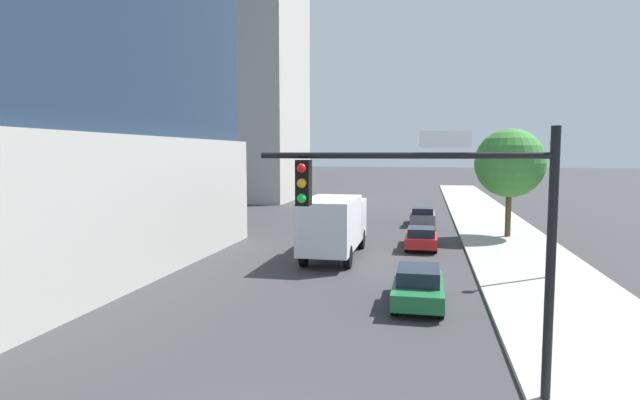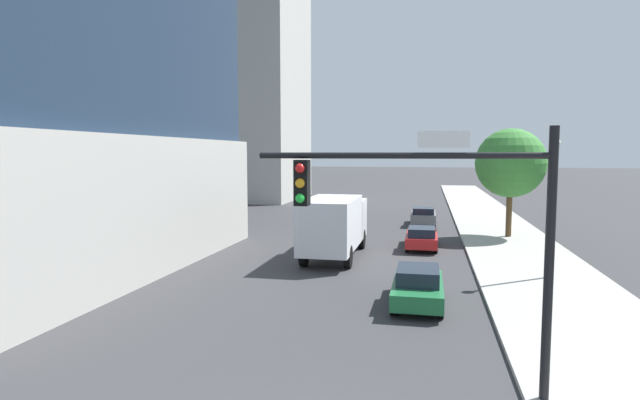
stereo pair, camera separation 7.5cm
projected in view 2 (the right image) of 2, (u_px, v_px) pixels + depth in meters
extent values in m
cube|color=#9E9B93|center=(522.00, 257.00, 26.78)|extent=(5.48, 120.00, 0.15)
cube|color=#B2AFA8|center=(243.00, 68.00, 61.26)|extent=(13.40, 14.22, 31.01)
cube|color=red|center=(264.00, 27.00, 55.96)|extent=(0.90, 0.90, 38.18)
cylinder|color=black|center=(549.00, 265.00, 10.89)|extent=(0.20, 0.20, 5.86)
cylinder|color=black|center=(399.00, 156.00, 11.33)|extent=(6.36, 0.14, 0.14)
cube|color=black|center=(302.00, 183.00, 11.83)|extent=(0.32, 0.36, 1.05)
sphere|color=red|center=(300.00, 168.00, 11.62)|extent=(0.22, 0.22, 0.22)
sphere|color=orange|center=(300.00, 183.00, 11.65)|extent=(0.22, 0.22, 0.22)
sphere|color=green|center=(300.00, 198.00, 11.68)|extent=(0.22, 0.22, 0.22)
cube|color=white|center=(443.00, 139.00, 11.10)|extent=(1.10, 0.04, 0.36)
cylinder|color=black|center=(552.00, 213.00, 21.84)|extent=(0.16, 0.16, 5.53)
sphere|color=silver|center=(555.00, 143.00, 21.58)|extent=(0.44, 0.44, 0.44)
cylinder|color=brown|center=(509.00, 213.00, 32.85)|extent=(0.36, 0.36, 3.04)
sphere|color=#387F33|center=(511.00, 163.00, 32.57)|extent=(4.36, 4.36, 4.36)
cube|color=red|center=(422.00, 238.00, 29.72)|extent=(1.74, 4.45, 0.57)
cube|color=#19212D|center=(422.00, 232.00, 28.76)|extent=(1.46, 1.95, 0.48)
cylinder|color=black|center=(409.00, 238.00, 31.37)|extent=(0.22, 0.63, 0.63)
cylinder|color=black|center=(435.00, 239.00, 31.06)|extent=(0.22, 0.63, 0.63)
cylinder|color=black|center=(407.00, 247.00, 28.42)|extent=(0.22, 0.63, 0.63)
cylinder|color=black|center=(436.00, 248.00, 28.11)|extent=(0.22, 0.63, 0.63)
cube|color=#1E6638|center=(418.00, 289.00, 18.54)|extent=(1.75, 4.13, 0.57)
cube|color=#19212D|center=(418.00, 275.00, 18.41)|extent=(1.47, 2.05, 0.53)
cylinder|color=black|center=(398.00, 285.00, 20.09)|extent=(0.22, 0.65, 0.65)
cylinder|color=black|center=(439.00, 287.00, 19.78)|extent=(0.22, 0.65, 0.65)
cylinder|color=black|center=(394.00, 306.00, 17.35)|extent=(0.22, 0.65, 0.65)
cylinder|color=black|center=(440.00, 309.00, 17.04)|extent=(0.22, 0.65, 0.65)
cube|color=slate|center=(423.00, 217.00, 39.34)|extent=(1.82, 4.24, 0.67)
cube|color=#19212D|center=(423.00, 211.00, 38.26)|extent=(1.53, 1.81, 0.47)
cylinder|color=black|center=(413.00, 218.00, 40.93)|extent=(0.22, 0.66, 0.66)
cylinder|color=black|center=(434.00, 218.00, 40.60)|extent=(0.22, 0.66, 0.66)
cylinder|color=black|center=(412.00, 223.00, 38.12)|extent=(0.22, 0.66, 0.66)
cylinder|color=black|center=(434.00, 223.00, 37.80)|extent=(0.22, 0.66, 0.66)
cube|color=silver|center=(343.00, 218.00, 29.64)|extent=(2.45, 2.14, 2.16)
cube|color=silver|center=(331.00, 224.00, 25.84)|extent=(2.45, 5.34, 2.54)
cylinder|color=black|center=(325.00, 238.00, 29.97)|extent=(0.30, 1.10, 1.10)
cylinder|color=black|center=(362.00, 239.00, 29.53)|extent=(0.30, 1.10, 1.10)
cylinder|color=black|center=(304.00, 255.00, 24.88)|extent=(0.30, 1.10, 1.10)
cylinder|color=black|center=(348.00, 257.00, 24.44)|extent=(0.30, 1.10, 1.10)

